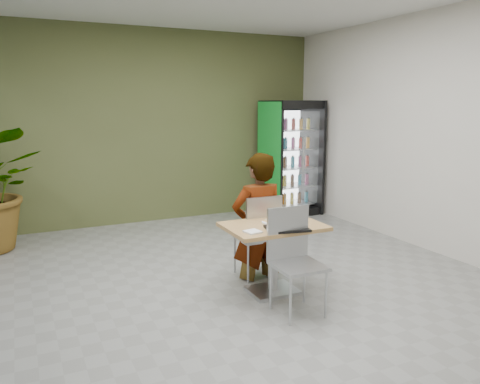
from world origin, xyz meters
name	(u,v)px	position (x,y,z in m)	size (l,w,h in m)	color
ground	(240,294)	(0.00, 0.00, 0.00)	(7.00, 7.00, 0.00)	gray
room_envelope	(240,143)	(0.00, 0.00, 1.60)	(6.00, 7.00, 3.20)	silver
dining_table	(273,244)	(0.33, -0.10, 0.54)	(1.01, 0.71, 0.75)	tan
chair_far	(260,230)	(0.40, 0.32, 0.57)	(0.44, 0.45, 0.98)	#A8ABAD
chair_near	(293,251)	(0.30, -0.54, 0.59)	(0.46, 0.46, 1.01)	#A8ABAD
seated_woman	(258,229)	(0.40, 0.38, 0.58)	(0.65, 0.42, 1.75)	black
pizza_plate	(272,221)	(0.35, -0.02, 0.77)	(0.29, 0.27, 0.03)	white
soda_cup	(287,216)	(0.51, -0.09, 0.83)	(0.09, 0.09, 0.16)	white
napkin_stack	(253,232)	(0.00, -0.28, 0.76)	(0.14, 0.14, 0.02)	white
cafeteria_tray	(287,228)	(0.36, -0.33, 0.76)	(0.41, 0.30, 0.02)	black
beverage_fridge	(291,158)	(2.41, 2.94, 1.02)	(0.99, 0.80, 2.03)	black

